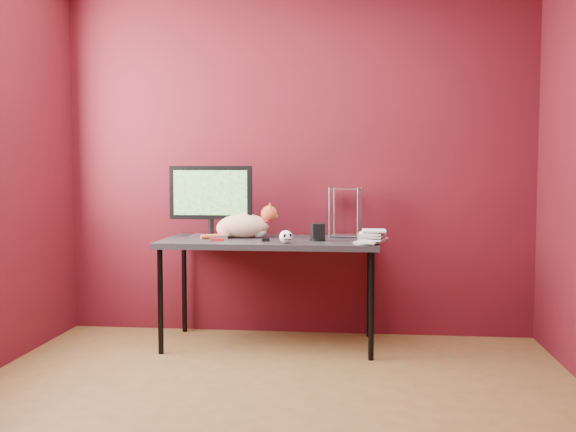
# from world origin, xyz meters

# --- Properties ---
(room) EXTENTS (3.52, 3.52, 2.61)m
(room) POSITION_xyz_m (0.00, 0.00, 1.45)
(room) COLOR brown
(room) RESTS_ON ground
(desk) EXTENTS (1.50, 0.70, 0.75)m
(desk) POSITION_xyz_m (-0.15, 1.37, 0.70)
(desk) COLOR black
(desk) RESTS_ON ground
(monitor) EXTENTS (0.59, 0.19, 0.51)m
(monitor) POSITION_xyz_m (-0.58, 1.43, 1.04)
(monitor) COLOR #A4A4A8
(monitor) RESTS_ON desk
(cat) EXTENTS (0.53, 0.26, 0.25)m
(cat) POSITION_xyz_m (-0.35, 1.44, 0.84)
(cat) COLOR #C86B2A
(cat) RESTS_ON desk
(skull_mug) EXTENTS (0.09, 0.10, 0.09)m
(skull_mug) POSITION_xyz_m (-0.01, 1.11, 0.79)
(skull_mug) COLOR white
(skull_mug) RESTS_ON desk
(speaker) EXTENTS (0.10, 0.10, 0.12)m
(speaker) POSITION_xyz_m (0.19, 1.30, 0.80)
(speaker) COLOR black
(speaker) RESTS_ON desk
(book_stack) EXTENTS (0.22, 0.25, 1.03)m
(book_stack) POSITION_xyz_m (0.48, 1.19, 1.26)
(book_stack) COLOR beige
(book_stack) RESTS_ON desk
(wire_rack) EXTENTS (0.23, 0.20, 0.36)m
(wire_rack) POSITION_xyz_m (0.37, 1.60, 0.93)
(wire_rack) COLOR #A4A4A8
(wire_rack) RESTS_ON desk
(pocket_knife) EXTENTS (0.09, 0.03, 0.02)m
(pocket_knife) POSITION_xyz_m (-0.49, 1.22, 0.76)
(pocket_knife) COLOR #A50C16
(pocket_knife) RESTS_ON desk
(black_gadget) EXTENTS (0.06, 0.05, 0.02)m
(black_gadget) POSITION_xyz_m (-0.16, 1.22, 0.76)
(black_gadget) COLOR black
(black_gadget) RESTS_ON desk
(washer) EXTENTS (0.04, 0.04, 0.00)m
(washer) POSITION_xyz_m (-0.17, 1.08, 0.75)
(washer) COLOR #A4A4A8
(washer) RESTS_ON desk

